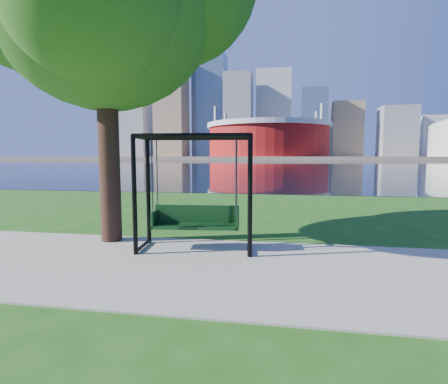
# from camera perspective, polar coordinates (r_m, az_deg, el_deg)

# --- Properties ---
(ground) EXTENTS (900.00, 900.00, 0.00)m
(ground) POSITION_cam_1_polar(r_m,az_deg,el_deg) (6.94, -2.03, -10.99)
(ground) COLOR #1E5114
(ground) RESTS_ON ground
(path) EXTENTS (120.00, 4.00, 0.03)m
(path) POSITION_cam_1_polar(r_m,az_deg,el_deg) (6.47, -2.96, -12.12)
(path) COLOR #9E937F
(path) RESTS_ON ground
(river) EXTENTS (900.00, 180.00, 0.02)m
(river) POSITION_cam_1_polar(r_m,az_deg,el_deg) (108.53, 9.19, 4.69)
(river) COLOR black
(river) RESTS_ON ground
(far_bank) EXTENTS (900.00, 228.00, 2.00)m
(far_bank) POSITION_cam_1_polar(r_m,az_deg,el_deg) (312.50, 9.68, 5.55)
(far_bank) COLOR #937F60
(far_bank) RESTS_ON ground
(stadium) EXTENTS (83.00, 83.00, 32.00)m
(stadium) POSITION_cam_1_polar(r_m,az_deg,el_deg) (242.08, 7.27, 8.67)
(stadium) COLOR maroon
(stadium) RESTS_ON far_bank
(skyline) EXTENTS (392.00, 66.00, 96.50)m
(skyline) POSITION_cam_1_polar(r_m,az_deg,el_deg) (327.70, 9.04, 11.68)
(skyline) COLOR gray
(skyline) RESTS_ON far_bank
(swing) EXTENTS (2.49, 1.26, 2.46)m
(swing) POSITION_cam_1_polar(r_m,az_deg,el_deg) (7.41, -4.68, -0.53)
(swing) COLOR black
(swing) RESTS_ON ground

